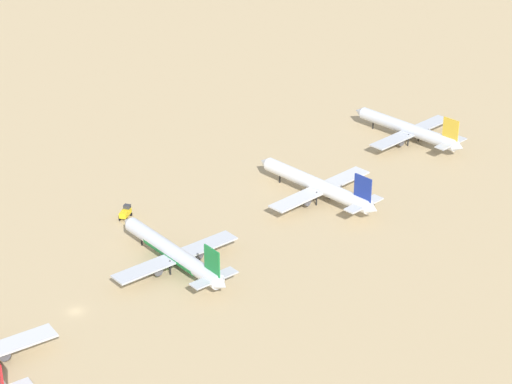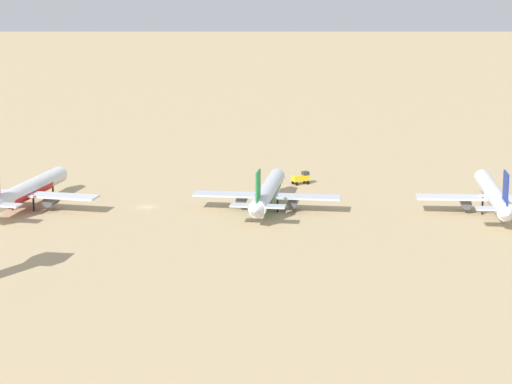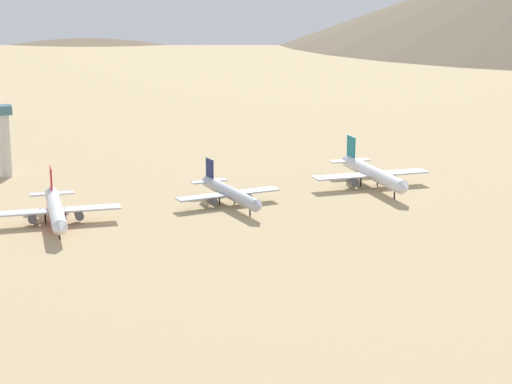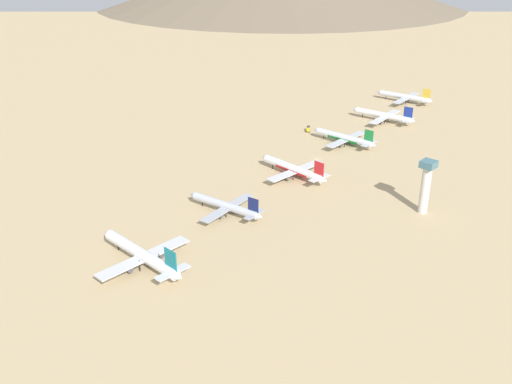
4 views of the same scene
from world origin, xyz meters
name	(u,v)px [view 3 (image 3 of 4)]	position (x,y,z in m)	size (l,w,h in m)	color
parked_jet_3	(55,210)	(-7.14, 32.55, 5.05)	(52.61, 42.76, 15.17)	silver
parked_jet_4	(230,193)	(-12.16, 93.62, 4.61)	(47.47, 38.75, 13.70)	#B2B7C1
parked_jet_5	(372,173)	(-20.81, 153.28, 5.51)	(56.69, 45.95, 16.37)	silver
control_tower	(4,137)	(-85.76, 22.76, 16.12)	(7.20, 7.20, 28.84)	beige
desert_hill_1	(111,11)	(-882.04, 211.74, 28.99)	(376.53, 376.53, 57.98)	#847056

